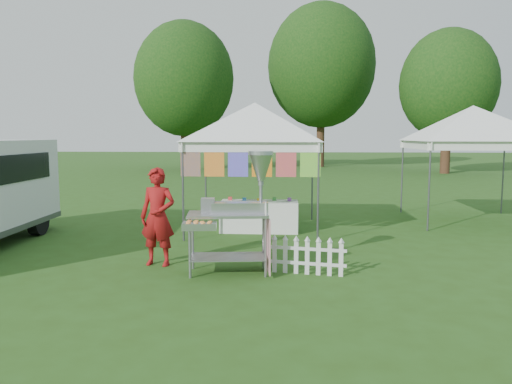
{
  "coord_description": "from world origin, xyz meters",
  "views": [
    {
      "loc": [
        0.83,
        -8.25,
        2.23
      ],
      "look_at": [
        0.15,
        1.73,
        1.1
      ],
      "focal_mm": 35.0,
      "sensor_mm": 36.0,
      "label": 1
    }
  ],
  "objects": [
    {
      "name": "canopy_right",
      "position": [
        5.5,
        5.0,
        2.99
      ],
      "size": [
        4.24,
        4.24,
        3.45
      ],
      "color": "#59595E",
      "rests_on": "ground"
    },
    {
      "name": "picket_fence",
      "position": [
        1.12,
        -0.35,
        0.29
      ],
      "size": [
        1.24,
        0.25,
        0.56
      ],
      "rotation": [
        0.0,
        0.0,
        -0.18
      ],
      "color": "silver",
      "rests_on": "ground"
    },
    {
      "name": "ground",
      "position": [
        0.0,
        0.0,
        0.0
      ],
      "size": [
        120.0,
        120.0,
        0.0
      ],
      "primitive_type": "plane",
      "color": "#2A4D16",
      "rests_on": "ground"
    },
    {
      "name": "tree_left",
      "position": [
        -6.0,
        24.0,
        5.83
      ],
      "size": [
        6.4,
        6.4,
        9.53
      ],
      "color": "#3D2916",
      "rests_on": "ground"
    },
    {
      "name": "tree_mid",
      "position": [
        3.0,
        28.0,
        7.14
      ],
      "size": [
        7.6,
        7.6,
        11.52
      ],
      "color": "#3D2916",
      "rests_on": "ground"
    },
    {
      "name": "donut_cart",
      "position": [
        0.05,
        -0.33,
        1.17
      ],
      "size": [
        1.43,
        1.12,
        1.99
      ],
      "rotation": [
        0.0,
        0.0,
        0.11
      ],
      "color": "gray",
      "rests_on": "ground"
    },
    {
      "name": "canopy_main",
      "position": [
        0.0,
        3.49,
        2.99
      ],
      "size": [
        4.24,
        4.24,
        3.45
      ],
      "color": "#59595E",
      "rests_on": "ground"
    },
    {
      "name": "display_table",
      "position": [
        0.12,
        3.24,
        0.36
      ],
      "size": [
        1.8,
        0.7,
        0.71
      ],
      "primitive_type": "cube",
      "color": "white",
      "rests_on": "ground"
    },
    {
      "name": "tree_right",
      "position": [
        10.0,
        22.0,
        5.18
      ],
      "size": [
        5.6,
        5.6,
        8.42
      ],
      "color": "#3D2916",
      "rests_on": "ground"
    },
    {
      "name": "vendor",
      "position": [
        -1.43,
        0.07,
        0.85
      ],
      "size": [
        0.67,
        0.49,
        1.69
      ],
      "primitive_type": "imported",
      "rotation": [
        0.0,
        0.0,
        -0.14
      ],
      "color": "maroon",
      "rests_on": "ground"
    }
  ]
}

